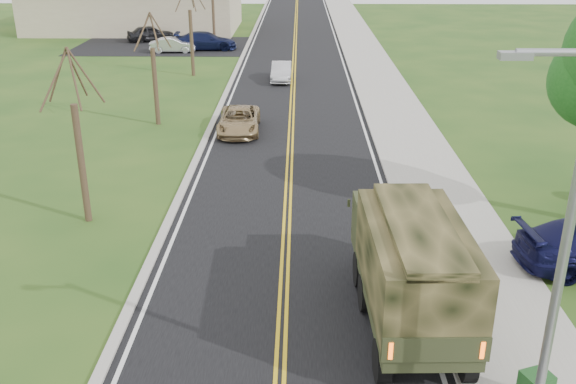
{
  "coord_description": "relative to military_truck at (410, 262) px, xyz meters",
  "views": [
    {
      "loc": [
        0.4,
        -10.4,
        9.56
      ],
      "look_at": [
        0.07,
        8.38,
        1.8
      ],
      "focal_mm": 40.0,
      "sensor_mm": 36.0,
      "label": 1
    }
  ],
  "objects": [
    {
      "name": "suv_champagne",
      "position": [
        -5.82,
        16.9,
        -1.24
      ],
      "size": [
        2.15,
        4.44,
        1.22
      ],
      "primitive_type": "imported",
      "rotation": [
        0.0,
        0.0,
        0.03
      ],
      "color": "#A0855A",
      "rests_on": "ground"
    },
    {
      "name": "street_light",
      "position": [
        1.69,
        -4.26,
        2.59
      ],
      "size": [
        1.65,
        0.22,
        8.0
      ],
      "color": "gray",
      "rests_on": "ground"
    },
    {
      "name": "sedan_silver",
      "position": [
        -4.01,
        28.68,
        -1.23
      ],
      "size": [
        1.32,
        3.74,
        1.23
      ],
      "primitive_type": "imported",
      "rotation": [
        0.0,
        0.0,
        -0.01
      ],
      "color": "silver",
      "rests_on": "ground"
    },
    {
      "name": "military_truck",
      "position": [
        0.0,
        0.0,
        0.0
      ],
      "size": [
        2.44,
        6.53,
        3.22
      ],
      "rotation": [
        0.0,
        0.0,
        0.03
      ],
      "color": "black",
      "rests_on": "ground"
    },
    {
      "name": "sidewalk_right",
      "position": [
        2.69,
        36.24,
        -1.79
      ],
      "size": [
        3.2,
        120.0,
        0.1
      ],
      "primitive_type": "cube",
      "color": "#9E998E",
      "rests_on": "ground"
    },
    {
      "name": "road",
      "position": [
        -3.21,
        36.24,
        -1.84
      ],
      "size": [
        8.0,
        120.0,
        0.01
      ],
      "primitive_type": "cube",
      "color": "black",
      "rests_on": "ground"
    },
    {
      "name": "bare_tree_b",
      "position": [
        -10.21,
        18.24,
        0.63
      ],
      "size": [
        1.83,
        2.14,
        5.73
      ],
      "color": "#38281C",
      "rests_on": "ground"
    },
    {
      "name": "curb_left",
      "position": [
        -7.36,
        36.24,
        -1.79
      ],
      "size": [
        0.3,
        120.0,
        0.1
      ],
      "primitive_type": "cube",
      "color": "#9E998E",
      "rests_on": "ground"
    },
    {
      "name": "lot_car_dark",
      "position": [
        -16.31,
        44.7,
        -1.14
      ],
      "size": [
        4.47,
        3.27,
        1.42
      ],
      "primitive_type": "imported",
      "rotation": [
        0.0,
        0.0,
        2.01
      ],
      "color": "black",
      "rests_on": "ground"
    },
    {
      "name": "commercial_building",
      "position": [
        -19.19,
        52.21,
        0.84
      ],
      "size": [
        25.5,
        21.5,
        5.65
      ],
      "color": "tan",
      "rests_on": "ground"
    },
    {
      "name": "bare_tree_a",
      "position": [
        -10.21,
        6.24,
        0.78
      ],
      "size": [
        1.93,
        2.26,
        6.08
      ],
      "color": "#38281C",
      "rests_on": "ground"
    },
    {
      "name": "curb_right",
      "position": [
        0.94,
        36.24,
        -1.78
      ],
      "size": [
        0.3,
        120.0,
        0.12
      ],
      "primitive_type": "cube",
      "color": "#9E998E",
      "rests_on": "ground"
    },
    {
      "name": "bare_tree_d",
      "position": [
        -10.21,
        42.24,
        0.71
      ],
      "size": [
        1.88,
        2.2,
        5.91
      ],
      "color": "#38281C",
      "rests_on": "ground"
    },
    {
      "name": "lot_car_silver",
      "position": [
        -13.29,
        39.12,
        -1.23
      ],
      "size": [
        3.81,
        1.65,
        1.22
      ],
      "primitive_type": "imported",
      "rotation": [
        0.0,
        0.0,
        1.67
      ],
      "color": "#BBBBC0",
      "rests_on": "ground"
    },
    {
      "name": "bare_tree_c",
      "position": [
        -10.21,
        30.24,
        0.93
      ],
      "size": [
        2.04,
        2.39,
        6.42
      ],
      "color": "#38281C",
      "rests_on": "ground"
    },
    {
      "name": "lot_car_navy",
      "position": [
        -10.7,
        40.44,
        -1.1
      ],
      "size": [
        5.24,
        2.35,
        1.49
      ],
      "primitive_type": "imported",
      "rotation": [
        0.0,
        0.0,
        1.62
      ],
      "color": "#0E1334",
      "rests_on": "ground"
    }
  ]
}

